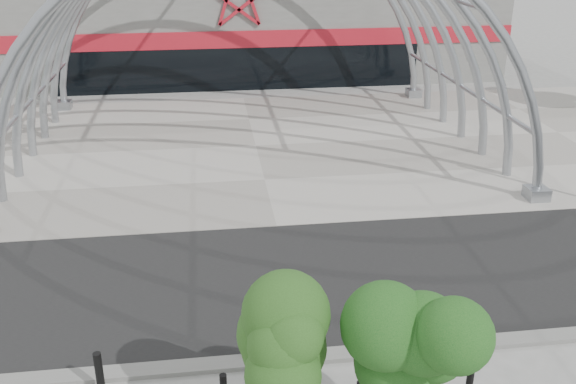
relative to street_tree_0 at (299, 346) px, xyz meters
name	(u,v)px	position (x,y,z in m)	size (l,w,h in m)	color
ground	(309,352)	(0.77, 3.32, -2.75)	(140.00, 140.00, 0.00)	gray
road	(290,279)	(0.77, 6.82, -2.74)	(140.00, 7.00, 0.02)	black
forecourt	(256,146)	(0.77, 18.82, -2.73)	(60.00, 17.00, 0.04)	gray
kerb	(311,357)	(0.77, 3.07, -2.69)	(60.00, 0.50, 0.12)	slate
arena_building	(233,8)	(0.77, 36.77, 1.24)	(34.00, 15.24, 8.00)	slate
vault_canopy	(256,146)	(0.77, 18.82, -2.74)	(20.80, 15.80, 20.36)	#969BA1
street_tree_0	(299,346)	(0.00, 0.00, 0.00)	(1.68, 1.68, 3.83)	black
street_tree_1	(416,348)	(2.05, -0.41, 0.06)	(1.65, 1.65, 3.91)	black
bollard_0	(100,374)	(-4.10, 2.45, -2.19)	(0.18, 0.18, 1.12)	black
bollard_3	(443,322)	(4.23, 3.50, -2.30)	(0.15, 0.15, 0.92)	black
bollard_4	(470,381)	(4.00, 1.24, -2.25)	(0.16, 0.16, 1.00)	black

